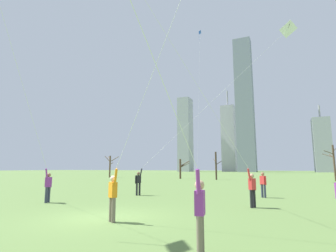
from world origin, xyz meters
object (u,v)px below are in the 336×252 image
(distant_kite_drifting_left_blue, at_px, (200,49))
(bare_tree_far_right_edge, at_px, (181,168))
(kite_flyer_midfield_center_pink, at_px, (141,118))
(bystander_far_off_by_trees, at_px, (263,183))
(kite_flyer_midfield_left_white, at_px, (185,134))
(bare_tree_center, at_px, (334,162))
(kite_flyer_foreground_right_purple, at_px, (38,148))
(kite_flyer_foreground_left_green, at_px, (211,119))
(bare_tree_left_of_center, at_px, (216,165))
(bare_tree_leftmost, at_px, (110,165))

(distant_kite_drifting_left_blue, xyz_separation_m, bare_tree_far_right_edge, (-5.72, 6.02, -19.02))
(kite_flyer_midfield_center_pink, bearing_deg, bystander_far_off_by_trees, 74.99)
(bare_tree_far_right_edge, bearing_deg, kite_flyer_midfield_left_white, -68.03)
(kite_flyer_midfield_left_white, height_order, bystander_far_off_by_trees, kite_flyer_midfield_left_white)
(kite_flyer_midfield_left_white, xyz_separation_m, bare_tree_center, (13.11, 26.97, -1.62))
(kite_flyer_foreground_right_purple, distance_m, bare_tree_center, 40.22)
(kite_flyer_foreground_right_purple, bearing_deg, distant_kite_drifting_left_blue, 90.26)
(kite_flyer_foreground_left_green, bearing_deg, bare_tree_center, 75.01)
(bystander_far_off_by_trees, xyz_separation_m, bare_tree_left_of_center, (-9.34, 25.26, 1.42))
(kite_flyer_midfield_left_white, distance_m, kite_flyer_midfield_center_pink, 11.45)
(bystander_far_off_by_trees, distance_m, bare_tree_left_of_center, 26.97)
(bare_tree_far_right_edge, bearing_deg, bare_tree_center, 1.36)
(bare_tree_far_right_edge, distance_m, bare_tree_center, 23.79)
(bare_tree_far_right_edge, relative_size, bare_tree_leftmost, 0.80)
(bystander_far_off_by_trees, height_order, bare_tree_leftmost, bare_tree_leftmost)
(kite_flyer_midfield_center_pink, relative_size, distant_kite_drifting_left_blue, 0.53)
(distant_kite_drifting_left_blue, relative_size, bare_tree_center, 4.69)
(kite_flyer_midfield_center_pink, xyz_separation_m, bystander_far_off_by_trees, (2.92, 10.90, -2.69))
(kite_flyer_midfield_center_pink, bearing_deg, distant_kite_drifting_left_blue, 103.29)
(bystander_far_off_by_trees, bearing_deg, kite_flyer_midfield_center_pink, -105.01)
(distant_kite_drifting_left_blue, height_order, bare_tree_leftmost, distant_kite_drifting_left_blue)
(kite_flyer_midfield_left_white, bearing_deg, kite_flyer_foreground_right_purple, -117.96)
(bare_tree_left_of_center, bearing_deg, kite_flyer_foreground_left_green, -76.35)
(kite_flyer_foreground_right_purple, distance_m, bystander_far_off_by_trees, 13.65)
(kite_flyer_foreground_left_green, xyz_separation_m, kite_flyer_midfield_center_pink, (-1.43, -3.86, -0.51))
(bystander_far_off_by_trees, height_order, bare_tree_far_right_edge, bare_tree_far_right_edge)
(kite_flyer_foreground_right_purple, height_order, bare_tree_left_of_center, kite_flyer_foreground_right_purple)
(kite_flyer_midfield_left_white, bearing_deg, bare_tree_leftmost, 134.53)
(kite_flyer_foreground_right_purple, xyz_separation_m, bare_tree_center, (17.91, 36.02, -0.08))
(bare_tree_far_right_edge, bearing_deg, kite_flyer_midfield_center_pink, -70.68)
(kite_flyer_foreground_right_purple, xyz_separation_m, bare_tree_leftmost, (-21.62, 35.90, -0.43))
(kite_flyer_foreground_right_purple, height_order, bystander_far_off_by_trees, kite_flyer_foreground_right_purple)
(bare_tree_left_of_center, relative_size, bare_tree_leftmost, 1.04)
(bystander_far_off_by_trees, xyz_separation_m, bare_tree_leftmost, (-31.86, 27.09, 1.58))
(bare_tree_left_of_center, xyz_separation_m, bare_tree_far_right_edge, (-6.75, 1.39, -0.44))
(kite_flyer_foreground_right_purple, xyz_separation_m, bystander_far_off_by_trees, (10.24, 8.81, -2.01))
(kite_flyer_foreground_left_green, height_order, bare_tree_far_right_edge, kite_flyer_foreground_left_green)
(kite_flyer_midfield_left_white, bearing_deg, bare_tree_center, 64.08)
(kite_flyer_foreground_left_green, xyz_separation_m, bystander_far_off_by_trees, (1.50, 7.04, -3.20))
(bystander_far_off_by_trees, height_order, bare_tree_left_of_center, bare_tree_left_of_center)
(kite_flyer_midfield_left_white, relative_size, bystander_far_off_by_trees, 9.39)
(kite_flyer_midfield_left_white, bearing_deg, bystander_far_off_by_trees, -2.47)
(kite_flyer_foreground_right_purple, height_order, distant_kite_drifting_left_blue, distant_kite_drifting_left_blue)
(kite_flyer_midfield_center_pink, height_order, bare_tree_center, kite_flyer_midfield_center_pink)
(bare_tree_left_of_center, xyz_separation_m, bare_tree_leftmost, (-22.52, 1.84, 0.16))
(kite_flyer_midfield_center_pink, xyz_separation_m, bare_tree_left_of_center, (-6.42, 36.16, -1.27))
(bystander_far_off_by_trees, bearing_deg, distant_kite_drifting_left_blue, 116.69)
(bystander_far_off_by_trees, xyz_separation_m, bare_tree_center, (7.67, 27.21, 1.93))
(kite_flyer_foreground_left_green, distance_m, bare_tree_center, 35.47)
(bare_tree_center, bearing_deg, kite_flyer_midfield_center_pink, -105.54)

